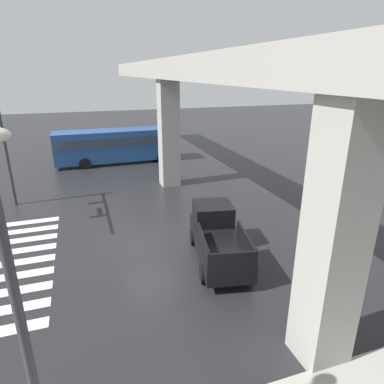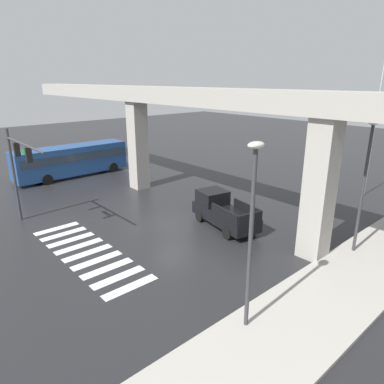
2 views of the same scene
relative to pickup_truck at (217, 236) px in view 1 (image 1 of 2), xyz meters
The scene contains 6 objects.
ground_plane 3.55m from the pickup_truck, 131.27° to the right, with size 120.00×120.00×0.00m, color #232326.
crosswalk_stripes 8.70m from the pickup_truck, 105.06° to the right, with size 9.35×2.80×0.01m.
elevated_overpass 6.70m from the pickup_truck, 163.99° to the left, with size 54.09×1.84×8.62m.
pickup_truck is the anchor object (origin of this frame).
city_bus 18.36m from the pickup_truck, behind, with size 2.90×10.83×2.99m.
street_lamp_near_corner 10.51m from the pickup_truck, 40.96° to the right, with size 0.44×0.70×7.24m.
Camera 1 is at (14.53, -2.74, 7.88)m, focal length 31.43 mm.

